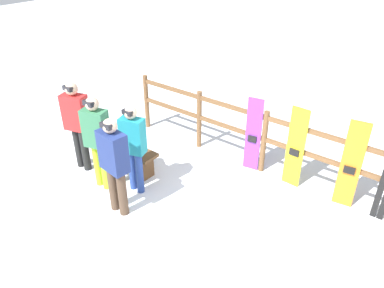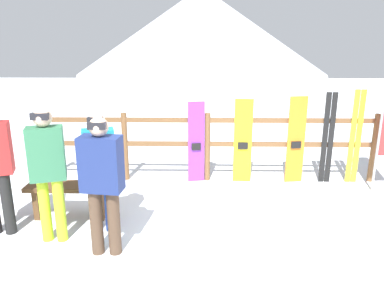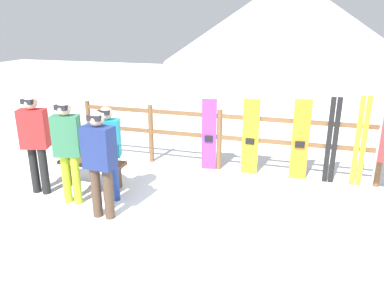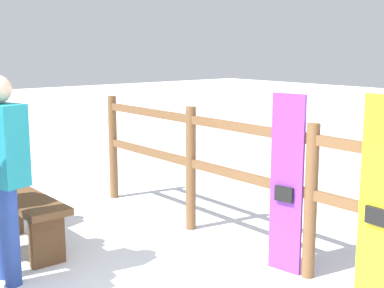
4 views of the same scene
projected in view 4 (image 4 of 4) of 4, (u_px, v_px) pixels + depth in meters
The scene contains 5 objects.
fence at pixel (311, 187), 4.09m from camera, with size 5.95×0.10×1.23m.
bench at pixel (25, 211), 4.74m from camera, with size 1.20×0.36×0.49m.
person_teal at pixel (2, 164), 3.98m from camera, with size 0.44×0.32×1.59m.
snowboard_purple at pixel (286, 185), 4.21m from camera, with size 0.29×0.09×1.44m.
snowboard_yellow at pixel (380, 206), 3.59m from camera, with size 0.32×0.07×1.49m.
Camera 4 is at (2.49, -1.27, 1.79)m, focal length 50.00 mm.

